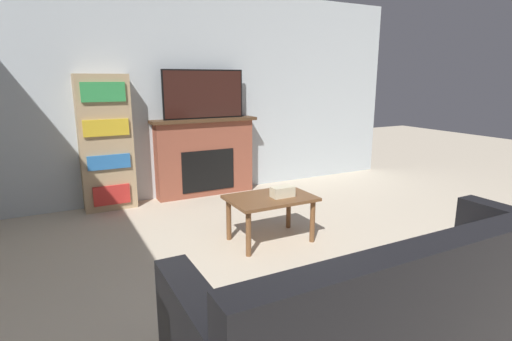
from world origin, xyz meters
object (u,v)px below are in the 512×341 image
tv (204,94)px  couch (404,315)px  fireplace (205,157)px  bookshelf (106,143)px  coffee_table (270,203)px

tv → couch: bearing=-93.7°
tv → fireplace: bearing=90.0°
bookshelf → couch: bearing=-74.5°
fireplace → bookshelf: bearing=-178.9°
tv → coffee_table: bearing=-90.7°
fireplace → tv: 0.84m
couch → bookshelf: size_ratio=1.52×
couch → bookshelf: (-1.02, 3.66, 0.51)m
tv → bookshelf: size_ratio=0.68×
couch → fireplace: bearing=86.3°
fireplace → bookshelf: size_ratio=0.89×
tv → bookshelf: 1.37m
couch → coffee_table: (0.22, 1.86, 0.09)m
tv → coffee_table: size_ratio=1.35×
tv → coffee_table: (-0.02, -1.81, -0.98)m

